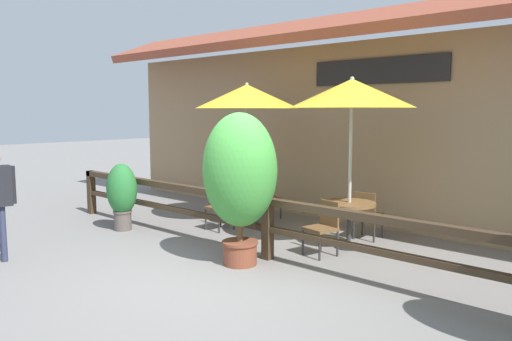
{
  "coord_description": "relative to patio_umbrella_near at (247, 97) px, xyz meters",
  "views": [
    {
      "loc": [
        4.84,
        -4.59,
        2.26
      ],
      "look_at": [
        -0.68,
        1.54,
        1.27
      ],
      "focal_mm": 35.0,
      "sensor_mm": 36.0,
      "label": 1
    }
  ],
  "objects": [
    {
      "name": "chair_near_streetside",
      "position": [
        -0.06,
        -0.64,
        -2.06
      ],
      "size": [
        0.43,
        0.43,
        0.85
      ],
      "rotation": [
        0.0,
        0.0,
        -0.03
      ],
      "color": "brown",
      "rests_on": "ground"
    },
    {
      "name": "dining_table_middle",
      "position": [
        2.43,
        -0.12,
        -1.93
      ],
      "size": [
        0.87,
        0.87,
        0.76
      ],
      "color": "brown",
      "rests_on": "ground"
    },
    {
      "name": "chair_middle_streetside",
      "position": [
        2.37,
        -0.78,
        -2.06
      ],
      "size": [
        0.5,
        0.5,
        0.85
      ],
      "rotation": [
        0.0,
        0.0,
        -0.21
      ],
      "color": "brown",
      "rests_on": "ground"
    },
    {
      "name": "patio_umbrella_near",
      "position": [
        0.0,
        0.0,
        0.0
      ],
      "size": [
        2.03,
        2.03,
        2.8
      ],
      "color": "#B7B2A8",
      "rests_on": "ground"
    },
    {
      "name": "chair_near_wallside",
      "position": [
        -0.06,
        0.64,
        -2.06
      ],
      "size": [
        0.5,
        0.5,
        0.85
      ],
      "rotation": [
        0.0,
        0.0,
        2.92
      ],
      "color": "brown",
      "rests_on": "ground"
    },
    {
      "name": "patio_railing",
      "position": [
        1.86,
        -1.53,
        -1.84
      ],
      "size": [
        10.4,
        0.14,
        0.95
      ],
      "color": "#3D2D1E",
      "rests_on": "ground"
    },
    {
      "name": "potted_plant_tall_tropical",
      "position": [
        -1.42,
        -1.95,
        -1.82
      ],
      "size": [
        0.61,
        0.55,
        1.27
      ],
      "color": "#564C47",
      "rests_on": "ground"
    },
    {
      "name": "potted_plant_entrance_palm",
      "position": [
        1.73,
        -2.01,
        -1.19
      ],
      "size": [
        1.14,
        1.02,
        2.24
      ],
      "color": "brown",
      "rests_on": "ground"
    },
    {
      "name": "patio_umbrella_middle",
      "position": [
        2.43,
        -0.12,
        0.0
      ],
      "size": [
        2.03,
        2.03,
        2.8
      ],
      "color": "#B7B2A8",
      "rests_on": "ground"
    },
    {
      "name": "building_facade",
      "position": [
        1.86,
        1.52,
        -0.37
      ],
      "size": [
        14.28,
        1.49,
        4.23
      ],
      "color": "#997A56",
      "rests_on": "ground"
    },
    {
      "name": "dining_table_near",
      "position": [
        -0.0,
        -0.0,
        -1.93
      ],
      "size": [
        0.87,
        0.87,
        0.76
      ],
      "color": "brown",
      "rests_on": "ground"
    },
    {
      "name": "ground_plane",
      "position": [
        1.86,
        -2.58,
        -2.53
      ],
      "size": [
        60.0,
        60.0,
        0.0
      ],
      "primitive_type": "plane",
      "color": "slate"
    },
    {
      "name": "chair_middle_wallside",
      "position": [
        2.39,
        0.53,
        -2.06
      ],
      "size": [
        0.47,
        0.47,
        0.85
      ],
      "rotation": [
        0.0,
        0.0,
        3.26
      ],
      "color": "brown",
      "rests_on": "ground"
    }
  ]
}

